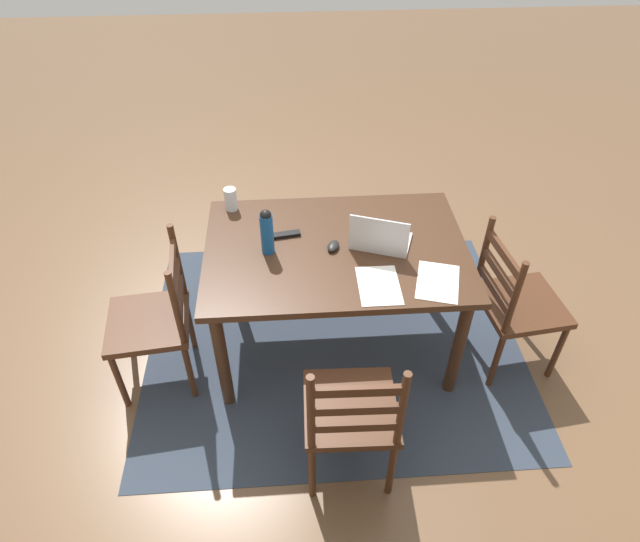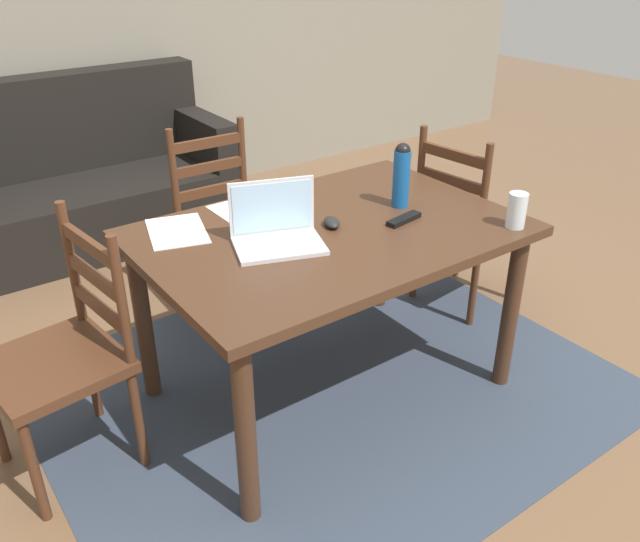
% 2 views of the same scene
% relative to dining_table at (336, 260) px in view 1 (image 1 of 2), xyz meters
% --- Properties ---
extents(ground_plane, '(14.00, 14.00, 0.00)m').
position_rel_dining_table_xyz_m(ground_plane, '(0.00, 0.00, -0.67)').
color(ground_plane, brown).
extents(area_rug, '(2.33, 1.92, 0.01)m').
position_rel_dining_table_xyz_m(area_rug, '(0.00, 0.00, -0.67)').
color(area_rug, '#333D4C').
rests_on(area_rug, ground).
extents(dining_table, '(1.45, 0.99, 0.77)m').
position_rel_dining_table_xyz_m(dining_table, '(0.00, 0.00, 0.00)').
color(dining_table, '#422819').
rests_on(dining_table, ground).
extents(chair_left_far, '(0.49, 0.49, 0.95)m').
position_rel_dining_table_xyz_m(chair_left_far, '(-1.01, 0.20, -0.21)').
color(chair_left_far, '#4C2B19').
rests_on(chair_left_far, ground).
extents(chair_right_far, '(0.49, 0.49, 0.95)m').
position_rel_dining_table_xyz_m(chair_right_far, '(1.01, 0.19, -0.21)').
color(chair_right_far, '#4C2B19').
rests_on(chair_right_far, ground).
extents(chair_far_head, '(0.45, 0.45, 0.95)m').
position_rel_dining_table_xyz_m(chair_far_head, '(0.00, 0.87, -0.21)').
color(chair_far_head, '#4C2B19').
rests_on(chair_far_head, ground).
extents(laptop, '(0.38, 0.32, 0.23)m').
position_rel_dining_table_xyz_m(laptop, '(-0.24, 0.01, 0.15)').
color(laptop, silver).
rests_on(laptop, dining_table).
extents(water_bottle, '(0.07, 0.07, 0.27)m').
position_rel_dining_table_xyz_m(water_bottle, '(0.37, 0.01, 0.24)').
color(water_bottle, '#145199').
rests_on(water_bottle, dining_table).
extents(drinking_glass, '(0.07, 0.07, 0.14)m').
position_rel_dining_table_xyz_m(drinking_glass, '(0.59, -0.41, 0.17)').
color(drinking_glass, silver).
rests_on(drinking_glass, dining_table).
extents(computer_mouse, '(0.09, 0.12, 0.03)m').
position_rel_dining_table_xyz_m(computer_mouse, '(0.02, 0.01, 0.11)').
color(computer_mouse, black).
rests_on(computer_mouse, dining_table).
extents(tv_remote, '(0.17, 0.07, 0.02)m').
position_rel_dining_table_xyz_m(tv_remote, '(0.28, -0.12, 0.11)').
color(tv_remote, black).
rests_on(tv_remote, dining_table).
extents(paper_stack_left, '(0.21, 0.30, 0.00)m').
position_rel_dining_table_xyz_m(paper_stack_left, '(-0.19, 0.33, 0.10)').
color(paper_stack_left, white).
rests_on(paper_stack_left, dining_table).
extents(paper_stack_right, '(0.28, 0.34, 0.00)m').
position_rel_dining_table_xyz_m(paper_stack_right, '(-0.49, 0.32, 0.10)').
color(paper_stack_right, white).
rests_on(paper_stack_right, dining_table).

